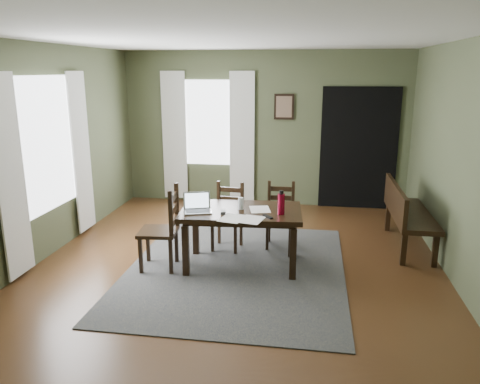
% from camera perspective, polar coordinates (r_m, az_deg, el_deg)
% --- Properties ---
extents(ground, '(5.00, 6.00, 0.01)m').
position_cam_1_polar(ground, '(5.80, -0.47, -9.43)').
color(ground, '#492C16').
extents(room_shell, '(5.02, 6.02, 2.71)m').
position_cam_1_polar(room_shell, '(5.33, -0.51, 8.63)').
color(room_shell, '#4A5236').
rests_on(room_shell, ground).
extents(rug, '(2.60, 3.20, 0.01)m').
position_cam_1_polar(rug, '(5.80, -0.47, -9.33)').
color(rug, '#393939').
rests_on(rug, ground).
extents(dining_table, '(1.50, 0.97, 0.72)m').
position_cam_1_polar(dining_table, '(5.66, 0.15, -3.03)').
color(dining_table, black).
rests_on(dining_table, rug).
extents(chair_end, '(0.49, 0.49, 1.02)m').
position_cam_1_polar(chair_end, '(5.73, -9.40, -4.50)').
color(chair_end, black).
rests_on(chair_end, rug).
extents(chair_back_left, '(0.42, 0.42, 0.89)m').
position_cam_1_polar(chair_back_left, '(6.32, -1.48, -3.08)').
color(chair_back_left, black).
rests_on(chair_back_left, rug).
extents(chair_back_right, '(0.39, 0.39, 0.88)m').
position_cam_1_polar(chair_back_right, '(6.42, 4.92, -2.89)').
color(chair_back_right, black).
rests_on(chair_back_right, rug).
extents(bench, '(0.49, 1.54, 0.87)m').
position_cam_1_polar(bench, '(6.73, 19.50, -2.13)').
color(bench, black).
rests_on(bench, ground).
extents(laptop, '(0.39, 0.34, 0.22)m').
position_cam_1_polar(laptop, '(5.59, -5.23, -1.77)').
color(laptop, '#B7B7BC').
rests_on(laptop, dining_table).
extents(computer_mouse, '(0.07, 0.11, 0.03)m').
position_cam_1_polar(computer_mouse, '(5.49, -2.07, -2.46)').
color(computer_mouse, '#3F3F42').
rests_on(computer_mouse, dining_table).
extents(tv_remote, '(0.13, 0.15, 0.02)m').
position_cam_1_polar(tv_remote, '(5.35, 3.41, -3.02)').
color(tv_remote, black).
rests_on(tv_remote, dining_table).
extents(drinking_glass, '(0.08, 0.08, 0.15)m').
position_cam_1_polar(drinking_glass, '(5.64, 0.11, -1.40)').
color(drinking_glass, silver).
rests_on(drinking_glass, dining_table).
extents(water_bottle, '(0.11, 0.11, 0.28)m').
position_cam_1_polar(water_bottle, '(5.45, 5.04, -1.40)').
color(water_bottle, maroon).
rests_on(water_bottle, dining_table).
extents(paper_b, '(0.30, 0.36, 0.00)m').
position_cam_1_polar(paper_b, '(5.26, 1.42, -3.39)').
color(paper_b, white).
rests_on(paper_b, dining_table).
extents(paper_c, '(0.30, 0.35, 0.00)m').
position_cam_1_polar(paper_c, '(5.65, 2.43, -2.13)').
color(paper_c, white).
rests_on(paper_c, dining_table).
extents(paper_e, '(0.32, 0.38, 0.00)m').
position_cam_1_polar(paper_e, '(5.31, -0.93, -3.22)').
color(paper_e, white).
rests_on(paper_e, dining_table).
extents(window_left, '(0.01, 1.30, 1.70)m').
position_cam_1_polar(window_left, '(6.44, -22.53, 5.39)').
color(window_left, white).
rests_on(window_left, ground).
extents(window_back, '(1.00, 0.01, 1.50)m').
position_cam_1_polar(window_back, '(8.46, -3.93, 8.41)').
color(window_back, white).
rests_on(window_back, ground).
extents(curtain_left_near, '(0.03, 0.48, 2.30)m').
position_cam_1_polar(curtain_left_near, '(5.79, -26.18, 1.55)').
color(curtain_left_near, silver).
rests_on(curtain_left_near, ground).
extents(curtain_left_far, '(0.03, 0.48, 2.30)m').
position_cam_1_polar(curtain_left_far, '(7.16, -18.78, 4.53)').
color(curtain_left_far, silver).
rests_on(curtain_left_far, ground).
extents(curtain_back_left, '(0.44, 0.03, 2.30)m').
position_cam_1_polar(curtain_back_left, '(8.62, -8.00, 6.74)').
color(curtain_back_left, silver).
rests_on(curtain_back_left, ground).
extents(curtain_back_right, '(0.44, 0.03, 2.30)m').
position_cam_1_polar(curtain_back_right, '(8.34, 0.24, 6.63)').
color(curtain_back_right, silver).
rests_on(curtain_back_right, ground).
extents(framed_picture, '(0.34, 0.03, 0.44)m').
position_cam_1_polar(framed_picture, '(8.23, 5.39, 10.31)').
color(framed_picture, black).
rests_on(framed_picture, ground).
extents(doorway_back, '(1.30, 0.03, 2.10)m').
position_cam_1_polar(doorway_back, '(8.34, 14.26, 5.13)').
color(doorway_back, black).
rests_on(doorway_back, ground).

